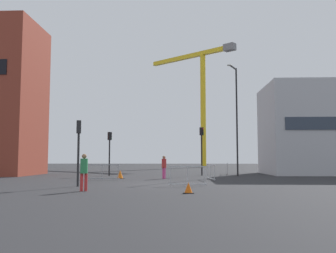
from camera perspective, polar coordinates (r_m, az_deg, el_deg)
ground at (r=21.84m, az=-0.82°, el=-8.89°), size 160.00×160.00×0.00m
office_block at (r=37.97m, az=22.31°, el=-0.46°), size 10.16×7.84×8.43m
construction_crane at (r=63.45m, az=5.10°, el=6.00°), size 14.28×11.46×19.91m
streetlamp_tall at (r=32.65m, az=10.44°, el=2.09°), size 1.06×1.82×9.42m
traffic_light_island at (r=32.86m, az=5.22°, el=-2.59°), size 0.37×0.37×4.24m
traffic_light_far at (r=32.40m, az=-8.99°, el=-3.02°), size 0.37×0.37×3.78m
traffic_light_near at (r=20.68m, az=-13.62°, el=-2.27°), size 0.30×0.39×3.57m
pedestrian_walking at (r=27.50m, az=-0.62°, el=-6.01°), size 0.34×0.34×1.69m
pedestrian_waiting at (r=17.69m, az=-12.82°, el=-6.46°), size 0.34×0.34×1.72m
safety_barrier_right_run at (r=26.29m, az=6.59°, el=-6.95°), size 0.42×2.53×1.08m
safety_barrier_front at (r=35.17m, az=9.12°, el=-6.39°), size 0.33×2.49×1.08m
safety_barrier_left_run at (r=20.63m, az=3.04°, el=-7.55°), size 2.12×0.08×1.08m
safety_barrier_mid_span at (r=26.36m, az=-10.12°, el=-6.90°), size 2.50×0.10×1.08m
traffic_cone_on_verge at (r=16.29m, az=3.17°, el=-9.47°), size 0.48×0.48×0.48m
traffic_cone_by_barrier at (r=27.93m, az=-7.39°, el=-7.37°), size 0.63×0.63×0.63m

